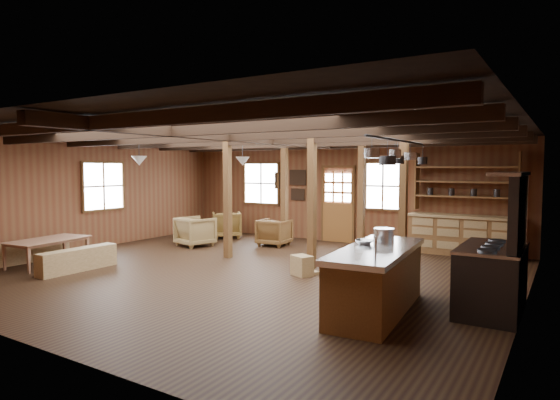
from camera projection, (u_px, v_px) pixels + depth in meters
name	position (u px, v px, depth m)	size (l,w,h in m)	color
room	(244.00, 202.00, 9.31)	(10.04, 9.04, 2.84)	black
ceiling_joists	(249.00, 138.00, 9.38)	(9.80, 8.82, 0.18)	black
timber_posts	(315.00, 197.00, 10.80)	(3.95, 2.35, 2.80)	#452513
back_door	(338.00, 211.00, 13.12)	(1.02, 0.08, 2.15)	brown
window_back_left	(261.00, 183.00, 14.45)	(1.32, 0.06, 1.32)	white
window_back_right	(383.00, 186.00, 12.40)	(1.02, 0.06, 1.32)	white
window_left	(103.00, 186.00, 12.33)	(0.14, 1.24, 1.32)	white
notice_boards	(292.00, 183.00, 13.86)	(1.08, 0.03, 0.90)	silver
back_counter	(464.00, 230.00, 11.14)	(2.55, 0.60, 2.45)	brown
pendant_lamps	(193.00, 161.00, 11.29)	(1.86, 2.36, 0.66)	#2B2B2E
pot_rack	(397.00, 156.00, 7.86)	(0.44, 3.00, 0.44)	#2B2B2E
kitchen_island	(376.00, 279.00, 6.76)	(1.08, 2.56, 1.20)	brown
step_stool	(302.00, 266.00, 9.06)	(0.44, 0.31, 0.39)	brown
commercial_range	(495.00, 268.00, 6.71)	(0.84, 1.65, 2.03)	#2B2B2E
dining_table	(49.00, 252.00, 9.98)	(1.61, 0.90, 0.57)	#946143
bench_wall	(29.00, 251.00, 10.38)	(0.33, 1.75, 0.48)	brown
bench_aisle	(78.00, 260.00, 9.46)	(0.31, 1.66, 0.46)	brown
armchair_a	(227.00, 225.00, 13.95)	(0.82, 0.85, 0.77)	brown
armchair_b	(274.00, 232.00, 12.53)	(0.76, 0.79, 0.72)	brown
armchair_c	(195.00, 231.00, 12.46)	(0.84, 0.86, 0.79)	olive
counter_pot	(384.00, 234.00, 7.40)	(0.32, 0.32, 0.19)	silver
bowl	(365.00, 242.00, 7.03)	(0.27, 0.27, 0.07)	silver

